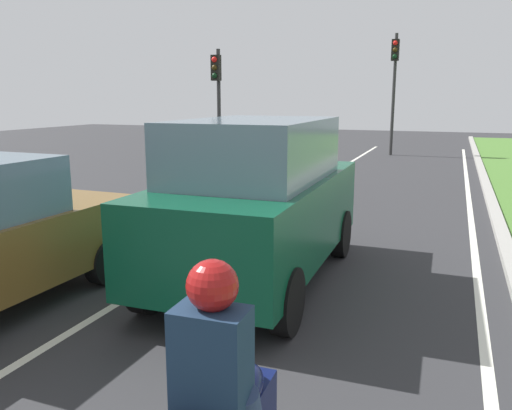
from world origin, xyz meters
The scene contains 9 objects.
ground_plane centered at (0.00, 14.00, 0.00)m, with size 60.00×60.00×0.00m, color #2D2D30.
lane_line_center centered at (-0.70, 14.00, 0.00)m, with size 0.12×32.00×0.01m, color silver.
lane_line_right_edge centered at (3.60, 14.00, 0.00)m, with size 0.12×32.00×0.01m, color silver.
curb_right centered at (4.10, 14.00, 0.06)m, with size 0.24×48.00×0.12m, color #9E9B93.
car_suv_ahead centered at (0.66, 8.55, 1.17)m, with size 2.03×4.53×2.28m.
car_hatchback_far centered at (-2.16, 14.67, 0.88)m, with size 1.78×3.73×1.78m.
rider_person centered at (2.01, 4.29, 1.19)m, with size 0.51×0.41×1.16m.
traffic_light_overhead_left centered at (-5.07, 19.54, 2.91)m, with size 0.32×0.50×4.28m.
traffic_light_far_median centered at (0.48, 25.96, 3.55)m, with size 0.32×0.50×5.29m.
Camera 1 is at (3.14, 1.97, 2.56)m, focal length 36.38 mm.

